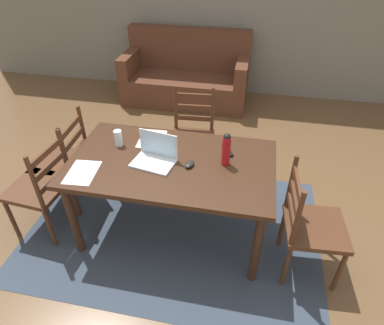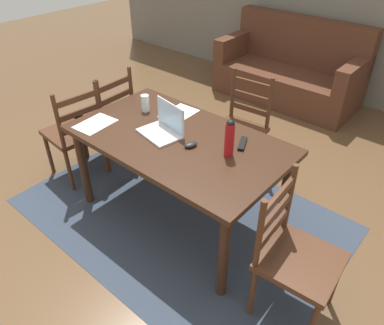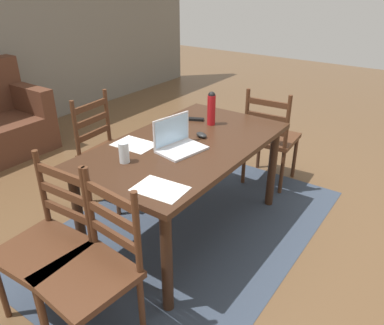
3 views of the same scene
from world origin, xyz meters
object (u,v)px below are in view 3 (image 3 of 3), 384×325
drinking_glass (124,152)px  chair_left_near (93,272)px  dining_table (186,154)px  water_bottle (211,108)px  chair_right_near (270,138)px  computer_mouse (201,135)px  laptop (177,141)px  tv_remote (194,119)px  chair_left_far (48,245)px  chair_far_head (109,152)px

drinking_glass → chair_left_near: bearing=-151.5°
dining_table → water_bottle: water_bottle is taller
dining_table → chair_right_near: 1.13m
computer_mouse → laptop: bearing=-165.5°
chair_right_near → water_bottle: water_bottle is taller
chair_left_near → chair_right_near: (2.19, 0.00, 0.00)m
tv_remote → chair_left_near: bearing=170.4°
chair_left_far → chair_right_near: (2.19, -0.38, 0.00)m
chair_left_far → laptop: bearing=-11.7°
chair_right_near → computer_mouse: (-0.94, 0.16, 0.31)m
chair_far_head → chair_right_near: 1.50m
chair_left_far → tv_remote: (1.51, 0.04, 0.31)m
water_bottle → tv_remote: bearing=90.6°
chair_left_near → chair_left_far: size_ratio=1.00×
chair_right_near → drinking_glass: size_ratio=6.93×
water_bottle → tv_remote: size_ratio=1.60×
chair_left_far → chair_far_head: 1.27m
dining_table → chair_left_near: size_ratio=1.69×
dining_table → tv_remote: 0.48m
computer_mouse → chair_right_near: bearing=9.0°
chair_far_head → water_bottle: 0.99m
chair_far_head → drinking_glass: chair_far_head is taller
chair_far_head → tv_remote: 0.80m
chair_far_head → computer_mouse: (0.15, -0.87, 0.31)m
laptop → drinking_glass: size_ratio=2.59×
water_bottle → chair_left_far: bearing=174.9°
chair_left_near → tv_remote: size_ratio=5.59×
computer_mouse → tv_remote: (0.26, 0.26, -0.01)m
chair_right_near → computer_mouse: 1.00m
computer_mouse → tv_remote: 0.37m
chair_far_head → chair_right_near: same height
chair_left_near → chair_far_head: size_ratio=1.00×
dining_table → tv_remote: size_ratio=9.46×
water_bottle → drinking_glass: size_ratio=1.99×
dining_table → chair_right_near: bearing=-9.8°
chair_left_far → computer_mouse: (1.24, -0.22, 0.31)m
drinking_glass → computer_mouse: bearing=-15.2°
chair_left_near → chair_right_near: size_ratio=1.00×
tv_remote → computer_mouse: bearing=-160.7°
water_bottle → computer_mouse: 0.30m
drinking_glass → water_bottle: bearing=-5.6°
dining_table → chair_left_far: 1.13m
laptop → tv_remote: 0.59m
chair_left_far → tv_remote: size_ratio=5.59×
laptop → chair_right_near: bearing=-8.3°
chair_left_far → drinking_glass: chair_left_far is taller
chair_left_near → chair_right_near: bearing=0.0°
water_bottle → dining_table: bearing=-172.8°
chair_far_head → tv_remote: chair_far_head is taller
water_bottle → tv_remote: 0.22m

